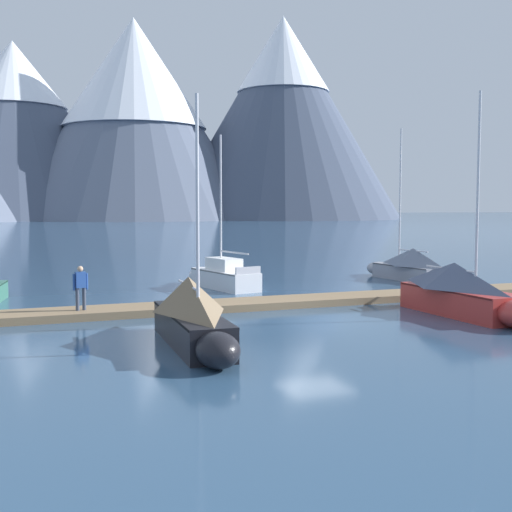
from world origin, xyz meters
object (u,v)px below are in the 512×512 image
(sailboat_far_berth, at_px, (407,265))
(sailboat_mid_dock_starboard, at_px, (465,292))
(sailboat_mid_dock_port, at_px, (221,276))
(person_on_dock, at_px, (80,285))
(sailboat_second_berth, at_px, (193,314))

(sailboat_far_berth, bearing_deg, sailboat_mid_dock_starboard, -114.14)
(sailboat_mid_dock_port, distance_m, sailboat_far_berth, 11.17)
(sailboat_mid_dock_starboard, bearing_deg, person_on_dock, 160.54)
(sailboat_mid_dock_port, distance_m, person_on_dock, 10.56)
(sailboat_second_berth, xyz_separation_m, sailboat_mid_dock_starboard, (11.31, 1.46, -0.04))
(sailboat_mid_dock_port, relative_size, person_on_dock, 4.68)
(sailboat_second_berth, relative_size, sailboat_mid_dock_port, 0.94)
(sailboat_second_berth, bearing_deg, sailboat_far_berth, 38.22)
(sailboat_mid_dock_port, xyz_separation_m, sailboat_far_berth, (11.16, -0.40, 0.24))
(sailboat_mid_dock_starboard, distance_m, person_on_dock, 14.75)
(sailboat_second_berth, bearing_deg, person_on_dock, 112.12)
(sailboat_far_berth, xyz_separation_m, person_on_dock, (-19.06, -6.59, 0.40))
(sailboat_second_berth, distance_m, sailboat_mid_dock_port, 14.38)
(sailboat_mid_dock_starboard, relative_size, sailboat_far_berth, 0.97)
(sailboat_second_berth, height_order, sailboat_mid_dock_port, sailboat_mid_dock_port)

